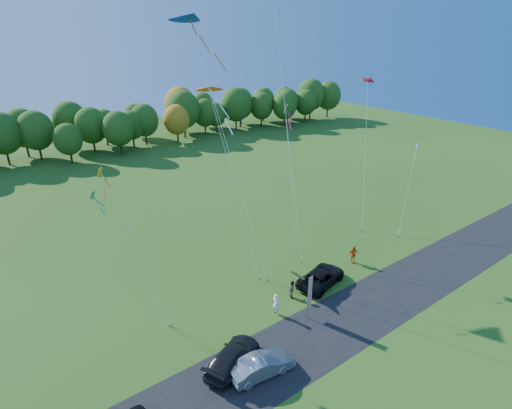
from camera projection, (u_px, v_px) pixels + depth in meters
ground at (297, 302)px, 34.12m from camera, size 160.00×160.00×0.00m
asphalt_strip at (331, 328)px, 31.16m from camera, size 90.00×6.00×0.01m
tree_line at (103, 153)px, 74.83m from camera, size 116.00×12.00×10.00m
black_suv at (321, 277)px, 36.30m from camera, size 5.76×3.62×1.48m
silver_sedan at (262, 366)px, 26.75m from camera, size 4.64×2.08×1.48m
dark_truck_a at (232, 357)px, 27.47m from camera, size 5.43×3.94×1.46m
person_tailgate_a at (276, 304)px, 32.38m from camera, size 0.57×0.77×1.93m
person_tailgate_b at (292, 289)px, 34.54m from camera, size 0.82×0.92×1.57m
person_east at (353, 254)px, 39.56m from camera, size 1.17×0.77×1.86m
feather_flag at (310, 292)px, 31.43m from camera, size 0.52×0.16×3.92m
kite_delta_blue at (222, 137)px, 35.37m from camera, size 3.36×10.11×24.22m
kite_parafoil_orange at (285, 111)px, 40.66m from camera, size 7.78×13.97×27.85m
kite_delta_red at (233, 161)px, 37.45m from camera, size 2.73×10.86×17.76m
kite_parafoil_rainbow at (365, 153)px, 46.96m from camera, size 8.02×7.24×16.34m
kite_diamond_yellow at (136, 249)px, 30.50m from camera, size 2.65×6.24×12.30m
kite_diamond_green at (131, 261)px, 30.64m from camera, size 3.25×6.28×10.57m
kite_diamond_white at (291, 180)px, 41.13m from camera, size 2.82×5.58×14.79m
kite_diamond_blue_low at (408, 190)px, 45.51m from camera, size 6.12×3.49×9.53m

